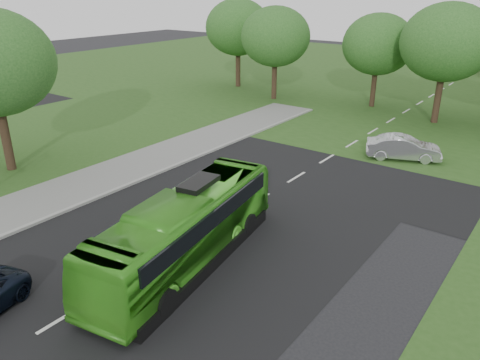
{
  "coord_description": "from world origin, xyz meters",
  "views": [
    {
      "loc": [
        12.69,
        -12.87,
        10.61
      ],
      "look_at": [
        -0.19,
        4.57,
        1.6
      ],
      "focal_mm": 35.0,
      "sensor_mm": 36.0,
      "label": 1
    }
  ],
  "objects": [
    {
      "name": "tree_park_a",
      "position": [
        -12.57,
        27.11,
        6.07
      ],
      "size": [
        6.73,
        6.73,
        8.95
      ],
      "color": "black",
      "rests_on": "ground"
    },
    {
      "name": "bus",
      "position": [
        1.0,
        -0.72,
        1.51
      ],
      "size": [
        4.27,
        11.12,
        3.02
      ],
      "primitive_type": "imported",
      "rotation": [
        0.0,
        0.0,
        0.16
      ],
      "color": "green",
      "rests_on": "ground"
    },
    {
      "name": "tree_park_c",
      "position": [
        3.13,
        27.57,
        6.5
      ],
      "size": [
        7.21,
        7.21,
        9.58
      ],
      "color": "black",
      "rests_on": "ground"
    },
    {
      "name": "street_surfaces",
      "position": [
        -0.38,
        22.75,
        0.03
      ],
      "size": [
        120.0,
        120.0,
        0.15
      ],
      "color": "black",
      "rests_on": "ground"
    },
    {
      "name": "sedan",
      "position": [
        4.0,
        17.0,
        0.78
      ],
      "size": [
        4.99,
        3.36,
        1.56
      ],
      "primitive_type": "imported",
      "rotation": [
        0.0,
        0.0,
        1.97
      ],
      "color": "silver",
      "rests_on": "ground"
    },
    {
      "name": "tree_park_f",
      "position": [
        -19.28,
        30.04,
        6.44
      ],
      "size": [
        7.09,
        7.09,
        9.47
      ],
      "color": "black",
      "rests_on": "ground"
    },
    {
      "name": "ground",
      "position": [
        0.0,
        0.0,
        0.0
      ],
      "size": [
        160.0,
        160.0,
        0.0
      ],
      "primitive_type": "plane",
      "color": "black",
      "rests_on": "ground"
    },
    {
      "name": "tree_park_b",
      "position": [
        -3.29,
        29.9,
        5.72
      ],
      "size": [
        6.47,
        6.47,
        8.48
      ],
      "color": "black",
      "rests_on": "ground"
    }
  ]
}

